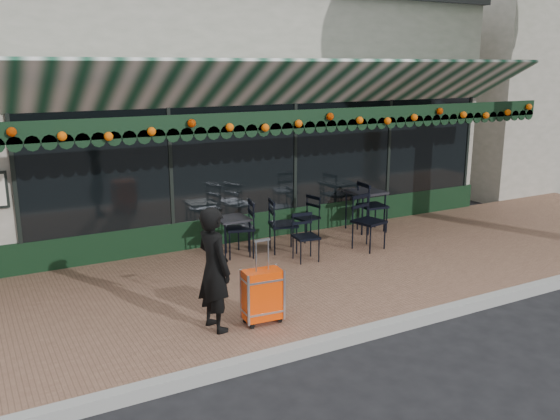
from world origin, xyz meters
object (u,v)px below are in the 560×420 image
chair_b_right (283,225)px  chair_a_front (369,222)px  woman (214,269)px  chair_a_right (372,206)px  cafe_table_a (366,195)px  chair_b_front (306,237)px  suitcase (262,296)px  cafe_table_b (232,222)px  chair_a_left (306,218)px  chair_b_left (239,228)px

chair_b_right → chair_a_front: bearing=-98.1°
woman → chair_a_right: (4.34, 2.58, -0.27)m
cafe_table_a → chair_b_right: (-2.05, -0.42, -0.24)m
chair_a_front → chair_a_right: bearing=36.2°
chair_b_right → chair_b_front: (0.08, -0.62, -0.07)m
suitcase → cafe_table_b: 2.76m
woman → chair_a_left: bearing=-56.5°
suitcase → chair_b_front: bearing=51.2°
chair_b_left → cafe_table_a: bearing=110.7°
woman → chair_a_front: 3.98m
suitcase → chair_a_front: (3.01, 1.83, 0.12)m
chair_a_right → chair_b_front: size_ratio=1.25×
chair_b_left → chair_b_front: 1.13m
chair_b_right → cafe_table_a: bearing=-62.7°
cafe_table_b → chair_a_left: size_ratio=0.81×
cafe_table_a → chair_a_right: chair_a_right is taller
woman → cafe_table_a: size_ratio=1.95×
chair_b_right → chair_a_left: bearing=-44.3°
woman → chair_b_left: woman is taller
cafe_table_b → chair_b_left: 0.17m
suitcase → chair_b_right: bearing=60.7°
cafe_table_a → chair_a_front: bearing=-123.8°
chair_b_front → cafe_table_b: bearing=146.5°
chair_a_left → chair_b_left: bearing=-89.9°
chair_a_left → chair_b_front: (-0.62, -1.02, -0.02)m
woman → cafe_table_b: size_ratio=2.31×
chair_b_left → chair_b_front: (0.85, -0.74, -0.09)m
cafe_table_b → chair_b_right: 0.90m
chair_a_left → chair_b_front: size_ratio=1.04×
chair_b_left → chair_b_right: size_ratio=1.03×
cafe_table_a → chair_b_front: chair_b_front is taller
chair_b_left → chair_a_left: bearing=115.5°
cafe_table_b → chair_b_right: (0.87, -0.20, -0.13)m
chair_b_left → chair_b_right: bearing=95.5°
chair_a_right → chair_b_left: (-2.89, -0.16, -0.01)m
chair_b_left → chair_b_front: size_ratio=1.23×
chair_b_front → chair_b_left: bearing=146.3°
chair_a_right → chair_b_right: size_ratio=1.05×
chair_a_right → suitcase: bearing=131.4°
chair_a_right → chair_a_front: bearing=145.3°
cafe_table_a → chair_b_left: bearing=-174.1°
chair_a_left → cafe_table_a: bearing=79.9°
woman → chair_b_left: size_ratio=1.59×
woman → chair_b_left: (1.45, 2.42, -0.28)m
chair_a_left → chair_a_right: (1.42, -0.12, 0.08)m
chair_b_right → chair_b_front: 0.63m
woman → suitcase: woman is taller
chair_a_front → chair_a_left: bearing=109.9°
cafe_table_b → chair_a_front: (2.23, -0.81, -0.11)m
cafe_table_a → chair_b_left: (-2.82, -0.29, -0.22)m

